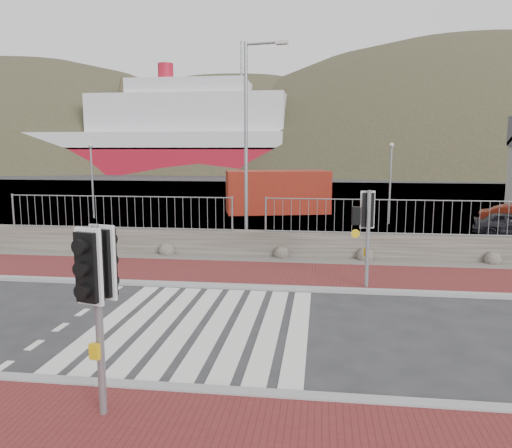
# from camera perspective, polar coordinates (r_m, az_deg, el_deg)

# --- Properties ---
(ground) EXTENTS (220.00, 220.00, 0.00)m
(ground) POSITION_cam_1_polar(r_m,az_deg,el_deg) (11.16, -6.22, -11.48)
(ground) COLOR #28282B
(ground) RESTS_ON ground
(sidewalk_far) EXTENTS (40.00, 3.00, 0.08)m
(sidewalk_far) POSITION_cam_1_polar(r_m,az_deg,el_deg) (15.36, -2.24, -5.66)
(sidewalk_far) COLOR maroon
(sidewalk_far) RESTS_ON ground
(kerb_near) EXTENTS (40.00, 0.25, 0.12)m
(kerb_near) POSITION_cam_1_polar(r_m,az_deg,el_deg) (8.49, -11.25, -17.95)
(kerb_near) COLOR gray
(kerb_near) RESTS_ON ground
(kerb_far) EXTENTS (40.00, 0.25, 0.12)m
(kerb_far) POSITION_cam_1_polar(r_m,az_deg,el_deg) (13.93, -3.29, -7.12)
(kerb_far) COLOR gray
(kerb_far) RESTS_ON ground
(zebra_crossing) EXTENTS (4.62, 5.60, 0.01)m
(zebra_crossing) POSITION_cam_1_polar(r_m,az_deg,el_deg) (11.15, -6.22, -11.46)
(zebra_crossing) COLOR silver
(zebra_crossing) RESTS_ON ground
(gravel_strip) EXTENTS (40.00, 1.50, 0.06)m
(gravel_strip) POSITION_cam_1_polar(r_m,az_deg,el_deg) (17.28, -1.12, -4.07)
(gravel_strip) COLOR #59544C
(gravel_strip) RESTS_ON ground
(stone_wall) EXTENTS (40.00, 0.60, 0.90)m
(stone_wall) POSITION_cam_1_polar(r_m,az_deg,el_deg) (17.97, -0.74, -2.21)
(stone_wall) COLOR #4B463E
(stone_wall) RESTS_ON ground
(railing) EXTENTS (18.07, 0.07, 1.22)m
(railing) POSITION_cam_1_polar(r_m,az_deg,el_deg) (17.62, -0.82, 2.08)
(railing) COLOR gray
(railing) RESTS_ON stone_wall
(quay) EXTENTS (120.00, 40.00, 0.50)m
(quay) POSITION_cam_1_polar(r_m,az_deg,el_deg) (38.35, 3.67, 2.86)
(quay) COLOR #4C4C4F
(quay) RESTS_ON ground
(water) EXTENTS (220.00, 50.00, 0.05)m
(water) POSITION_cam_1_polar(r_m,az_deg,el_deg) (73.22, 5.53, 5.57)
(water) COLOR #3F4C54
(water) RESTS_ON ground
(ferry) EXTENTS (50.00, 16.00, 20.00)m
(ferry) POSITION_cam_1_polar(r_m,az_deg,el_deg) (82.68, -11.87, 9.49)
(ferry) COLOR maroon
(ferry) RESTS_ON ground
(hills_backdrop) EXTENTS (254.00, 90.00, 100.00)m
(hills_backdrop) POSITION_cam_1_polar(r_m,az_deg,el_deg) (101.77, 9.66, -6.84)
(hills_backdrop) COLOR #2D351F
(hills_backdrop) RESTS_ON ground
(traffic_signal_near) EXTENTS (0.45, 0.34, 2.81)m
(traffic_signal_near) POSITION_cam_1_polar(r_m,az_deg,el_deg) (7.22, -17.69, -6.23)
(traffic_signal_near) COLOR gray
(traffic_signal_near) RESTS_ON ground
(traffic_signal_far) EXTENTS (0.67, 0.30, 2.72)m
(traffic_signal_far) POSITION_cam_1_polar(r_m,az_deg,el_deg) (13.71, 12.58, 0.64)
(traffic_signal_far) COLOR gray
(traffic_signal_far) RESTS_ON ground
(streetlight) EXTENTS (1.60, 0.44, 7.59)m
(streetlight) POSITION_cam_1_polar(r_m,az_deg,el_deg) (18.44, -0.77, 9.99)
(streetlight) COLOR gray
(streetlight) RESTS_ON ground
(shipping_container) EXTENTS (6.48, 3.93, 2.52)m
(shipping_container) POSITION_cam_1_polar(r_m,az_deg,el_deg) (30.02, 2.45, 3.70)
(shipping_container) COLOR maroon
(shipping_container) RESTS_ON ground
(car_a) EXTENTS (3.41, 2.06, 1.08)m
(car_a) POSITION_cam_1_polar(r_m,az_deg,el_deg) (24.51, 27.24, -0.05)
(car_a) COLOR black
(car_a) RESTS_ON ground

